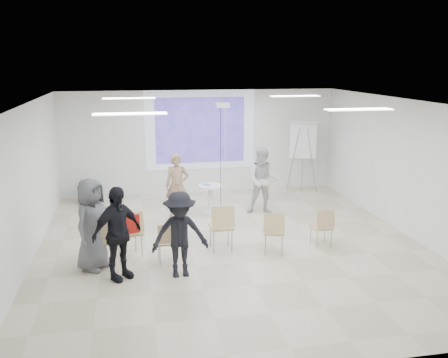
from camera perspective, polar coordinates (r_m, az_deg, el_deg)
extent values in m
cube|color=beige|center=(10.72, 0.81, -7.76)|extent=(8.00, 9.00, 0.10)
cube|color=white|center=(10.03, 0.87, 9.01)|extent=(8.00, 9.00, 0.10)
cube|color=silver|center=(14.67, -2.76, 4.28)|extent=(8.00, 0.10, 3.00)
cube|color=silver|center=(10.26, -21.90, -0.64)|extent=(0.10, 9.00, 3.00)
cube|color=silver|center=(11.75, 20.57, 1.16)|extent=(0.10, 9.00, 3.00)
cube|color=silver|center=(14.55, -2.74, 5.60)|extent=(3.20, 0.01, 2.30)
cube|color=#4230A5|center=(14.54, -2.73, 5.60)|extent=(2.60, 0.01, 1.90)
cylinder|color=silver|center=(12.84, -1.57, -3.80)|extent=(0.54, 0.54, 0.05)
cylinder|color=white|center=(12.74, -1.58, -2.37)|extent=(0.15, 0.15, 0.66)
cylinder|color=white|center=(12.65, -1.59, -0.81)|extent=(0.74, 0.74, 0.04)
cube|color=white|center=(12.63, -1.32, -0.71)|extent=(0.25, 0.22, 0.01)
cube|color=teal|center=(12.67, -2.04, -0.63)|extent=(0.19, 0.23, 0.02)
imported|color=#9A785E|center=(12.36, -5.39, -0.30)|extent=(0.73, 0.55, 1.81)
imported|color=silver|center=(12.64, 4.52, 0.25)|extent=(1.08, 0.95, 1.91)
cube|color=silver|center=(12.56, -4.71, 1.28)|extent=(0.06, 0.12, 0.04)
cube|color=silver|center=(12.76, 3.47, 1.93)|extent=(0.07, 0.12, 0.04)
cube|color=tan|center=(9.88, -13.52, -6.98)|extent=(0.46, 0.46, 0.04)
cube|color=tan|center=(9.62, -13.49, -6.01)|extent=(0.42, 0.14, 0.39)
cylinder|color=gray|center=(9.80, -14.33, -8.62)|extent=(0.02, 0.02, 0.43)
cylinder|color=gray|center=(9.82, -12.38, -8.45)|extent=(0.02, 0.02, 0.43)
cylinder|color=gray|center=(10.10, -14.49, -7.94)|extent=(0.02, 0.02, 0.43)
cylinder|color=#94969C|center=(10.13, -12.60, -7.78)|extent=(0.02, 0.02, 0.43)
cube|color=tan|center=(10.14, -10.73, -6.09)|extent=(0.56, 0.56, 0.04)
cube|color=tan|center=(9.87, -10.39, -5.02)|extent=(0.45, 0.23, 0.42)
cylinder|color=#909398|center=(10.01, -11.31, -7.86)|extent=(0.03, 0.03, 0.46)
cylinder|color=gray|center=(10.12, -9.37, -7.54)|extent=(0.03, 0.03, 0.46)
cylinder|color=gray|center=(10.33, -11.94, -7.21)|extent=(0.03, 0.03, 0.46)
cylinder|color=gray|center=(10.44, -10.06, -6.91)|extent=(0.03, 0.03, 0.46)
cube|color=tan|center=(9.76, -6.55, -7.16)|extent=(0.40, 0.40, 0.04)
cube|color=tan|center=(9.51, -6.44, -6.27)|extent=(0.38, 0.10, 0.36)
cylinder|color=gray|center=(9.67, -7.31, -8.69)|extent=(0.02, 0.02, 0.40)
cylinder|color=gray|center=(9.71, -5.49, -8.55)|extent=(0.02, 0.02, 0.40)
cylinder|color=#94989D|center=(9.96, -7.51, -8.04)|extent=(0.02, 0.02, 0.40)
cylinder|color=#92959A|center=(9.99, -5.75, -7.91)|extent=(0.02, 0.02, 0.40)
cube|color=tan|center=(10.26, -0.34, -5.48)|extent=(0.47, 0.47, 0.04)
cube|color=tan|center=(9.97, -0.09, -4.38)|extent=(0.47, 0.10, 0.44)
cylinder|color=gray|center=(10.14, -1.18, -7.24)|extent=(0.02, 0.02, 0.49)
cylinder|color=gray|center=(10.21, 0.91, -7.10)|extent=(0.02, 0.02, 0.49)
cylinder|color=gray|center=(10.49, -1.55, -6.54)|extent=(0.02, 0.02, 0.49)
cylinder|color=gray|center=(10.55, 0.47, -6.40)|extent=(0.02, 0.02, 0.49)
cube|color=tan|center=(10.18, 5.74, -6.03)|extent=(0.52, 0.52, 0.04)
cube|color=tan|center=(9.91, 5.76, -5.06)|extent=(0.42, 0.20, 0.40)
cylinder|color=gray|center=(10.10, 4.74, -7.53)|extent=(0.03, 0.03, 0.43)
cylinder|color=#979A9F|center=(10.10, 6.66, -7.58)|extent=(0.03, 0.03, 0.43)
cylinder|color=gray|center=(10.41, 4.79, -6.88)|extent=(0.03, 0.03, 0.43)
cylinder|color=gray|center=(10.41, 6.65, -6.92)|extent=(0.03, 0.03, 0.43)
cube|color=tan|center=(10.68, 11.06, -5.41)|extent=(0.41, 0.41, 0.04)
cube|color=tan|center=(10.45, 11.55, -4.51)|extent=(0.40, 0.10, 0.37)
cylinder|color=gray|center=(10.55, 10.59, -6.86)|extent=(0.02, 0.02, 0.41)
cylinder|color=gray|center=(10.69, 12.14, -6.67)|extent=(0.02, 0.02, 0.41)
cylinder|color=gray|center=(10.82, 9.88, -6.31)|extent=(0.02, 0.02, 0.41)
cylinder|color=gray|center=(10.95, 11.41, -6.14)|extent=(0.02, 0.02, 0.41)
cube|color=#A51A14|center=(9.85, -10.78, -5.17)|extent=(0.41, 0.21, 0.38)
imported|color=black|center=(9.77, -6.56, -6.96)|extent=(0.31, 0.23, 0.02)
imported|color=black|center=(8.98, -12.15, -5.35)|extent=(1.32, 1.22, 1.95)
imported|color=black|center=(8.96, -5.07, -5.71)|extent=(1.18, 0.68, 1.79)
imported|color=slate|center=(9.52, -14.88, -4.42)|extent=(1.04, 1.14, 1.95)
cylinder|color=gray|center=(14.69, 7.89, 2.12)|extent=(0.28, 0.34, 1.92)
cylinder|color=gray|center=(14.69, 10.00, 2.03)|extent=(0.42, 0.11, 1.92)
cylinder|color=gray|center=(15.03, 8.97, 2.33)|extent=(0.18, 0.41, 1.92)
cube|color=silver|center=(14.71, 9.04, 4.46)|extent=(0.79, 0.47, 1.08)
cube|color=gray|center=(14.69, 9.11, 6.36)|extent=(0.75, 0.34, 0.07)
cube|color=black|center=(14.16, -15.33, -1.70)|extent=(0.53, 0.48, 0.44)
cube|color=#919499|center=(14.09, -15.41, -0.46)|extent=(0.38, 0.35, 0.19)
cylinder|color=black|center=(14.06, -15.82, -2.78)|extent=(0.07, 0.07, 0.05)
cylinder|color=black|center=(14.14, -14.44, -2.59)|extent=(0.07, 0.07, 0.05)
cylinder|color=black|center=(14.30, -16.10, -2.52)|extent=(0.07, 0.07, 0.05)
cylinder|color=black|center=(14.39, -14.75, -2.34)|extent=(0.07, 0.07, 0.05)
cube|color=white|center=(11.53, -0.17, 8.43)|extent=(0.30, 0.25, 0.10)
cylinder|color=gray|center=(11.52, -0.17, 8.98)|extent=(0.04, 0.04, 0.14)
cylinder|color=black|center=(11.65, -0.38, 1.35)|extent=(0.01, 0.01, 2.77)
cylinder|color=white|center=(11.65, 0.12, 1.35)|extent=(0.01, 0.01, 2.77)
cube|color=white|center=(11.82, -10.81, 9.05)|extent=(1.20, 0.30, 0.02)
cube|color=white|center=(12.49, 8.12, 9.37)|extent=(1.20, 0.30, 0.02)
cube|color=white|center=(8.33, -10.69, 7.34)|extent=(1.20, 0.30, 0.02)
cube|color=white|center=(9.25, 15.15, 7.69)|extent=(1.20, 0.30, 0.02)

